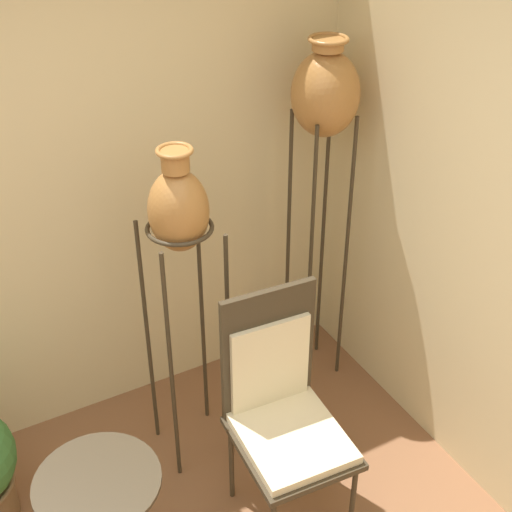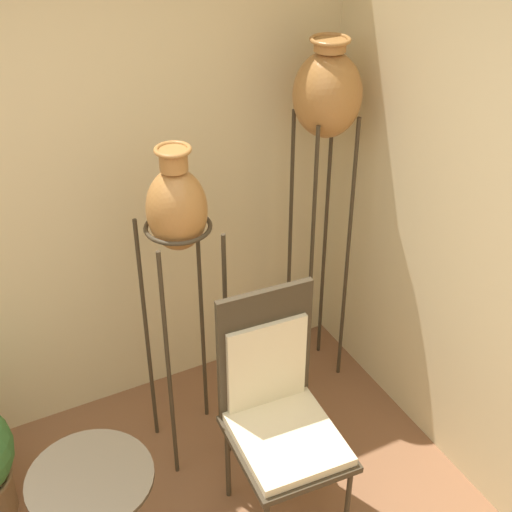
{
  "view_description": "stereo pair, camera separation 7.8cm",
  "coord_description": "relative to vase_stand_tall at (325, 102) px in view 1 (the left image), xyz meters",
  "views": [
    {
      "loc": [
        -0.25,
        -1.13,
        2.85
      ],
      "look_at": [
        1.14,
        1.41,
        0.97
      ],
      "focal_mm": 50.0,
      "sensor_mm": 36.0,
      "label": 1
    },
    {
      "loc": [
        -0.18,
        -1.17,
        2.85
      ],
      "look_at": [
        1.14,
        1.41,
        0.97
      ],
      "focal_mm": 50.0,
      "sensor_mm": 36.0,
      "label": 2
    }
  ],
  "objects": [
    {
      "name": "chair",
      "position": [
        -0.65,
        -0.74,
        -1.01
      ],
      "size": [
        0.49,
        0.55,
        1.15
      ],
      "rotation": [
        0.0,
        0.0,
        -0.06
      ],
      "color": "#382D1E",
      "rests_on": "ground_plane"
    },
    {
      "name": "vase_stand_medium",
      "position": [
        -0.86,
        -0.21,
        -0.29
      ],
      "size": [
        0.31,
        0.31,
        1.67
      ],
      "color": "#382D1E",
      "rests_on": "ground_plane"
    },
    {
      "name": "vase_stand_tall",
      "position": [
        0.0,
        0.0,
        0.0
      ],
      "size": [
        0.33,
        0.33,
        1.94
      ],
      "color": "#382D1E",
      "rests_on": "ground_plane"
    }
  ]
}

